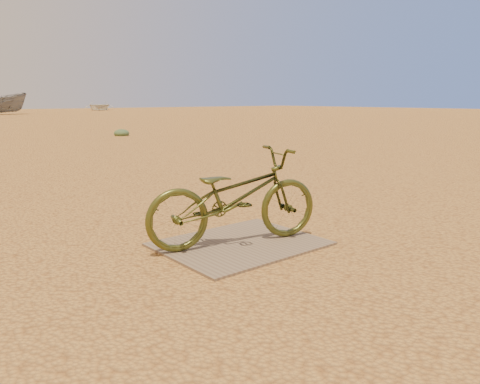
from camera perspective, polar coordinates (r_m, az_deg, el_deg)
ground at (r=4.11m, az=-5.60°, el=-7.54°), size 120.00×120.00×0.00m
plywood_board at (r=4.33m, az=-0.00°, el=-6.34°), size 1.42×1.12×0.02m
bicycle at (r=4.21m, az=-0.64°, el=-0.62°), size 1.74×0.97×0.87m
boat_far_right at (r=56.53m, az=-16.81°, el=10.04°), size 5.10×5.77×0.99m
kale_b at (r=17.56m, az=-14.23°, el=6.67°), size 0.55×0.55×0.30m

